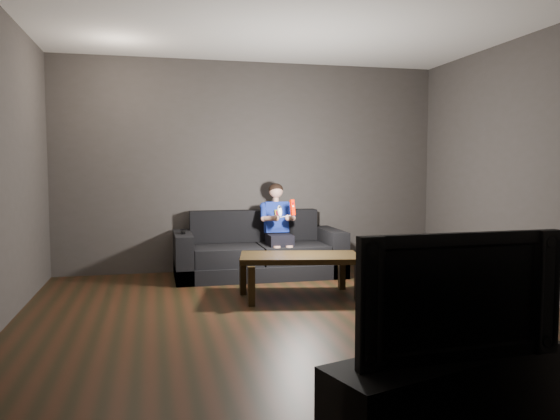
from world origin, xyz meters
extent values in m
plane|color=black|center=(0.00, 0.00, 0.00)|extent=(5.00, 5.00, 0.00)
cube|color=#3E3A37|center=(0.00, 2.50, 1.35)|extent=(5.00, 0.04, 2.70)
cube|color=#3E3A37|center=(0.00, -2.50, 1.35)|extent=(5.00, 0.04, 2.70)
cube|color=#3E3A37|center=(2.50, 0.00, 1.35)|extent=(0.04, 5.00, 2.70)
cube|color=white|center=(0.00, 0.00, 2.70)|extent=(5.00, 5.00, 0.02)
cube|color=black|center=(-0.01, 2.00, 0.09)|extent=(2.05, 0.89, 0.18)
cube|color=black|center=(-0.42, 1.91, 0.28)|extent=(0.80, 0.62, 0.21)
cube|color=black|center=(0.40, 1.91, 0.28)|extent=(0.80, 0.62, 0.21)
cube|color=black|center=(-0.01, 2.34, 0.59)|extent=(1.64, 0.21, 0.40)
cube|color=black|center=(-0.93, 2.00, 0.28)|extent=(0.21, 0.89, 0.56)
cube|color=black|center=(0.91, 2.00, 0.28)|extent=(0.21, 0.89, 0.56)
cube|color=black|center=(0.22, 1.89, 0.46)|extent=(0.29, 0.36, 0.13)
cube|color=navy|center=(0.22, 2.08, 0.72)|extent=(0.29, 0.20, 0.40)
cube|color=gold|center=(0.22, 2.00, 0.77)|extent=(0.09, 0.09, 0.10)
cube|color=#B10024|center=(0.22, 2.00, 0.77)|extent=(0.06, 0.06, 0.06)
cylinder|color=#E29E86|center=(0.22, 2.08, 0.94)|extent=(0.07, 0.07, 0.06)
sphere|color=#E29E86|center=(0.22, 2.08, 1.05)|extent=(0.17, 0.17, 0.17)
ellipsoid|color=black|center=(0.22, 2.09, 1.07)|extent=(0.18, 0.18, 0.15)
cylinder|color=navy|center=(0.05, 2.02, 0.79)|extent=(0.08, 0.22, 0.18)
cylinder|color=navy|center=(0.40, 2.02, 0.79)|extent=(0.08, 0.22, 0.18)
cylinder|color=#E29E86|center=(0.10, 1.87, 0.75)|extent=(0.13, 0.23, 0.10)
cylinder|color=#E29E86|center=(0.36, 1.87, 0.75)|extent=(0.13, 0.23, 0.10)
sphere|color=#E29E86|center=(0.15, 1.77, 0.74)|extent=(0.08, 0.08, 0.08)
sphere|color=#E29E86|center=(0.30, 1.77, 0.74)|extent=(0.08, 0.08, 0.08)
cylinder|color=#E29E86|center=(0.15, 1.70, 0.25)|extent=(0.09, 0.09, 0.32)
cylinder|color=#E29E86|center=(0.30, 1.70, 0.25)|extent=(0.09, 0.09, 0.32)
cube|color=red|center=(0.30, 1.57, 0.87)|extent=(0.06, 0.08, 0.19)
cube|color=maroon|center=(0.30, 1.55, 0.93)|extent=(0.03, 0.02, 0.03)
cylinder|color=silver|center=(0.30, 1.55, 0.86)|extent=(0.02, 0.01, 0.02)
ellipsoid|color=silver|center=(0.15, 1.57, 0.84)|extent=(0.07, 0.09, 0.14)
cylinder|color=black|center=(0.15, 1.54, 0.89)|extent=(0.03, 0.01, 0.02)
cube|color=black|center=(-0.93, 1.95, 0.58)|extent=(0.04, 0.17, 0.03)
cube|color=black|center=(-0.93, 2.01, 0.59)|extent=(0.02, 0.02, 0.00)
cube|color=black|center=(0.19, 0.83, 0.41)|extent=(1.30, 0.83, 0.06)
cube|color=black|center=(-0.36, 0.58, 0.19)|extent=(0.07, 0.07, 0.39)
cube|color=black|center=(0.74, 0.58, 0.19)|extent=(0.07, 0.07, 0.39)
cube|color=black|center=(-0.36, 1.07, 0.19)|extent=(0.07, 0.07, 0.39)
cube|color=black|center=(0.74, 1.07, 0.19)|extent=(0.07, 0.07, 0.39)
cube|color=black|center=(0.07, -2.27, 0.23)|extent=(1.32, 0.73, 0.45)
imported|color=black|center=(0.07, -2.27, 0.75)|extent=(1.02, 0.18, 0.59)
cube|color=silver|center=(0.57, -2.27, 0.57)|extent=(0.07, 0.18, 0.22)
camera|label=1|loc=(-1.27, -4.54, 1.33)|focal=35.00mm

